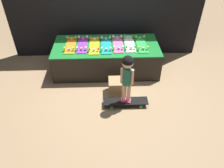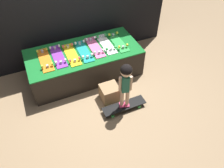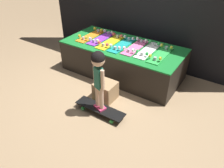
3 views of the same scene
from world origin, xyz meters
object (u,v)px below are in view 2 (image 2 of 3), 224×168
at_px(skateboard_orange_on_rack, 45,59).
at_px(storage_box, 110,93).
at_px(skateboard_white_on_rack, 106,44).
at_px(skateboard_teal_on_rack, 84,51).
at_px(skateboard_yellow_on_rack, 71,54).
at_px(skateboard_purple_on_rack, 58,56).
at_px(skateboard_green_on_rack, 118,42).
at_px(child, 126,79).
at_px(skateboard_pink_on_rack, 95,47).
at_px(skateboard_on_floor, 124,106).

height_order(skateboard_orange_on_rack, storage_box, skateboard_orange_on_rack).
bearing_deg(skateboard_white_on_rack, skateboard_teal_on_rack, -174.43).
bearing_deg(skateboard_yellow_on_rack, skateboard_purple_on_rack, 168.30).
bearing_deg(skateboard_green_on_rack, skateboard_purple_on_rack, 178.67).
bearing_deg(child, storage_box, 129.11).
bearing_deg(skateboard_teal_on_rack, skateboard_green_on_rack, 1.13).
bearing_deg(skateboard_white_on_rack, skateboard_green_on_rack, -7.73).
bearing_deg(storage_box, skateboard_pink_on_rack, 86.30).
distance_m(skateboard_orange_on_rack, skateboard_pink_on_rack, 0.93).
distance_m(child, storage_box, 0.66).
xyz_separation_m(skateboard_orange_on_rack, storage_box, (0.87, -0.80, -0.43)).
relative_size(skateboard_orange_on_rack, skateboard_purple_on_rack, 1.00).
relative_size(skateboard_pink_on_rack, skateboard_white_on_rack, 1.00).
xyz_separation_m(child, storage_box, (-0.13, 0.32, -0.56)).
height_order(child, storage_box, child).
xyz_separation_m(skateboard_purple_on_rack, skateboard_yellow_on_rack, (0.23, -0.05, 0.00)).
height_order(skateboard_yellow_on_rack, skateboard_green_on_rack, same).
relative_size(skateboard_purple_on_rack, skateboard_pink_on_rack, 1.00).
xyz_separation_m(skateboard_orange_on_rack, child, (1.00, -1.13, 0.13)).
bearing_deg(skateboard_teal_on_rack, skateboard_on_floor, -74.34).
bearing_deg(skateboard_teal_on_rack, storage_box, -76.93).
bearing_deg(skateboard_orange_on_rack, skateboard_teal_on_rack, -2.63).
height_order(skateboard_purple_on_rack, skateboard_on_floor, skateboard_purple_on_rack).
xyz_separation_m(skateboard_orange_on_rack, skateboard_on_floor, (1.00, -1.13, -0.50)).
relative_size(skateboard_white_on_rack, skateboard_on_floor, 0.91).
distance_m(skateboard_yellow_on_rack, skateboard_pink_on_rack, 0.46).
height_order(skateboard_white_on_rack, skateboard_on_floor, skateboard_white_on_rack).
relative_size(skateboard_purple_on_rack, storage_box, 2.22).
bearing_deg(skateboard_green_on_rack, skateboard_orange_on_rack, 179.25).
relative_size(skateboard_yellow_on_rack, child, 0.78).
bearing_deg(skateboard_orange_on_rack, skateboard_green_on_rack, -0.75).
bearing_deg(skateboard_pink_on_rack, skateboard_purple_on_rack, 179.80).
xyz_separation_m(skateboard_white_on_rack, storage_box, (-0.28, -0.82, -0.43)).
bearing_deg(skateboard_yellow_on_rack, skateboard_green_on_rack, 1.30).
height_order(skateboard_teal_on_rack, skateboard_on_floor, skateboard_teal_on_rack).
height_order(skateboard_pink_on_rack, skateboard_on_floor, skateboard_pink_on_rack).
bearing_deg(skateboard_teal_on_rack, child, -74.34).
bearing_deg(storage_box, child, -68.48).
bearing_deg(skateboard_yellow_on_rack, skateboard_orange_on_rack, 175.17).
relative_size(skateboard_green_on_rack, storage_box, 2.22).
xyz_separation_m(skateboard_orange_on_rack, skateboard_white_on_rack, (1.16, 0.01, 0.00)).
relative_size(skateboard_teal_on_rack, skateboard_pink_on_rack, 1.00).
distance_m(skateboard_teal_on_rack, child, 1.15).
xyz_separation_m(skateboard_teal_on_rack, storage_box, (0.18, -0.77, -0.43)).
distance_m(skateboard_purple_on_rack, storage_box, 1.12).
distance_m(skateboard_green_on_rack, skateboard_on_floor, 1.28).
bearing_deg(child, skateboard_white_on_rack, 99.82).
bearing_deg(skateboard_orange_on_rack, skateboard_yellow_on_rack, -4.83).
xyz_separation_m(skateboard_green_on_rack, storage_box, (-0.51, -0.78, -0.43)).
bearing_deg(skateboard_purple_on_rack, skateboard_on_floor, -55.89).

